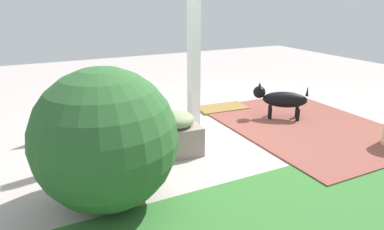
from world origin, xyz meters
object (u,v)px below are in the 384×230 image
object	(u,v)px
stone_planter_nearest	(147,106)
dog	(281,99)
porch_pillar	(194,25)
round_shrub	(106,139)
stone_planter_mid	(177,134)
terracotta_pot_spiky	(50,117)
doormat	(222,108)

from	to	relation	value
stone_planter_nearest	dog	xyz separation A→B (m)	(-1.60, 0.72, 0.07)
porch_pillar	dog	distance (m)	1.58
round_shrub	porch_pillar	bearing A→B (deg)	-140.80
stone_planter_nearest	round_shrub	xyz separation A→B (m)	(0.89, 1.66, 0.33)
round_shrub	stone_planter_nearest	bearing A→B (deg)	-118.16
stone_planter_mid	round_shrub	size ratio (longest dim) A/B	0.46
porch_pillar	stone_planter_nearest	size ratio (longest dim) A/B	5.30
stone_planter_mid	round_shrub	bearing A→B (deg)	35.67
porch_pillar	stone_planter_mid	xyz separation A→B (m)	(0.40, 0.41, -1.04)
stone_planter_mid	terracotta_pot_spiky	size ratio (longest dim) A/B	0.85
stone_planter_nearest	round_shrub	world-z (taller)	round_shrub
dog	terracotta_pot_spiky	bearing A→B (deg)	-12.11
terracotta_pot_spiky	dog	world-z (taller)	terracotta_pot_spiky
stone_planter_mid	terracotta_pot_spiky	distance (m)	1.47
terracotta_pot_spiky	doormat	bearing A→B (deg)	-176.86
round_shrub	terracotta_pot_spiky	size ratio (longest dim) A/B	1.85
stone_planter_mid	doormat	size ratio (longest dim) A/B	0.70
stone_planter_nearest	dog	bearing A→B (deg)	155.94
porch_pillar	stone_planter_mid	bearing A→B (deg)	45.59
stone_planter_nearest	stone_planter_mid	xyz separation A→B (m)	(0.05, 1.05, 0.00)
round_shrub	terracotta_pot_spiky	distance (m)	1.59
round_shrub	terracotta_pot_spiky	world-z (taller)	round_shrub
stone_planter_nearest	stone_planter_mid	size ratio (longest dim) A/B	0.95
porch_pillar	doormat	xyz separation A→B (m)	(-0.80, -0.65, -1.24)
porch_pillar	doormat	bearing A→B (deg)	-140.67
dog	doormat	xyz separation A→B (m)	(0.45, -0.72, -0.27)
terracotta_pot_spiky	doormat	distance (m)	2.34
stone_planter_mid	dog	bearing A→B (deg)	-168.39
porch_pillar	stone_planter_mid	world-z (taller)	porch_pillar
stone_planter_mid	porch_pillar	bearing A→B (deg)	-134.41
porch_pillar	doormat	size ratio (longest dim) A/B	3.53
stone_planter_nearest	doormat	xyz separation A→B (m)	(-1.15, -0.01, -0.19)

